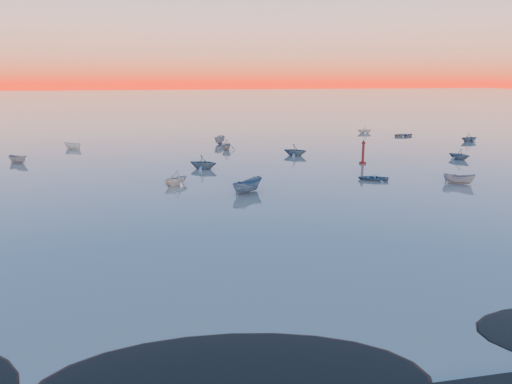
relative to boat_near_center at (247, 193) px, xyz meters
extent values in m
plane|color=#675E56|center=(-2.69, 68.14, 0.00)|extent=(600.00, 600.00, 0.00)
imported|color=#3C5A74|center=(0.00, 0.00, 0.00)|extent=(4.05, 4.49, 1.48)
imported|color=#3C5A74|center=(34.88, 14.55, 0.00)|extent=(3.84, 2.92, 1.22)
cylinder|color=#400D0F|center=(19.38, 14.16, 0.06)|extent=(0.99, 0.99, 0.33)
cylinder|color=#400D0F|center=(19.38, 14.16, 1.43)|extent=(0.35, 0.35, 2.87)
cone|color=#400D0F|center=(19.38, 14.16, 3.14)|extent=(0.66, 0.66, 0.55)
camera|label=1|loc=(-9.74, -51.03, 12.35)|focal=35.00mm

